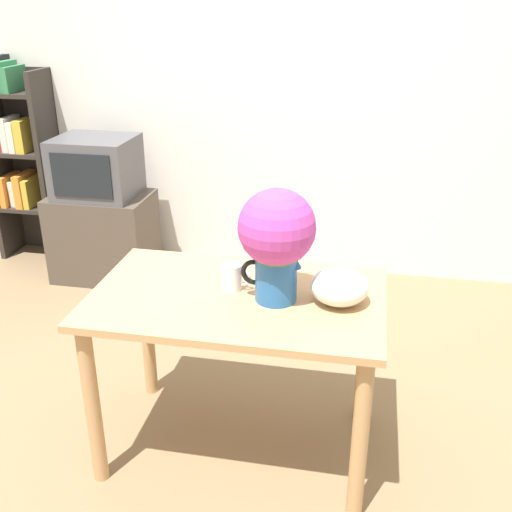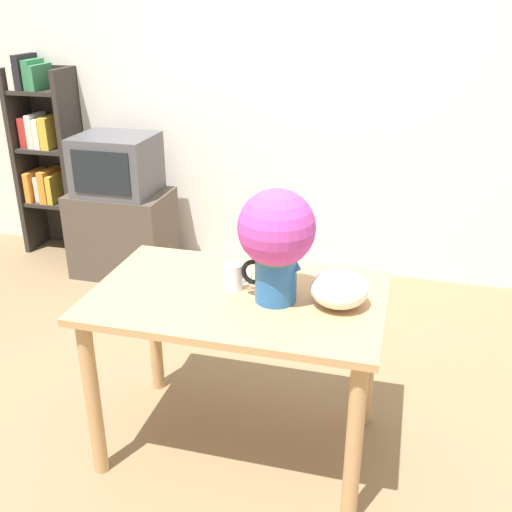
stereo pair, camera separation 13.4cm
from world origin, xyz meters
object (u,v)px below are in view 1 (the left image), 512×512
object	(u,v)px
flower_vase	(277,237)
tv_set	(96,167)
coffee_mug	(233,277)
white_bowl	(339,286)

from	to	relation	value
flower_vase	tv_set	size ratio (longest dim) A/B	0.87
coffee_mug	white_bowl	size ratio (longest dim) A/B	0.53
tv_set	flower_vase	bearing A→B (deg)	-46.60
flower_vase	tv_set	xyz separation A→B (m)	(-1.41, 1.49, -0.21)
coffee_mug	white_bowl	world-z (taller)	white_bowl
flower_vase	white_bowl	world-z (taller)	flower_vase
flower_vase	white_bowl	size ratio (longest dim) A/B	2.01
flower_vase	coffee_mug	world-z (taller)	flower_vase
flower_vase	coffee_mug	bearing A→B (deg)	164.04
flower_vase	white_bowl	bearing A→B (deg)	4.86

